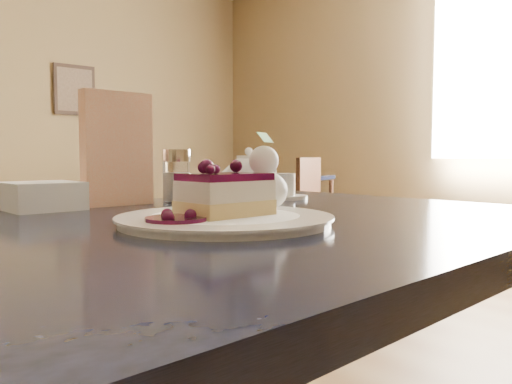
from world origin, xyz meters
TOP-DOWN VIEW (x-y plane):
  - main_table at (0.24, 0.02)m, footprint 1.27×0.89m
  - dessert_plate at (0.25, -0.03)m, footprint 0.30×0.30m
  - cheesecake_slice at (0.25, -0.03)m, footprint 0.13×0.09m
  - whipped_cream at (0.33, -0.02)m, footprint 0.07×0.07m
  - berry_sauce at (0.16, -0.05)m, footprint 0.08×0.08m
  - tea_set at (0.60, 0.34)m, footprint 0.16×0.24m
  - menu_card at (0.24, 0.33)m, footprint 0.14×0.04m
  - sugar_shaker at (0.37, 0.31)m, footprint 0.06×0.06m
  - napkin_stack at (0.10, 0.33)m, footprint 0.13×0.13m
  - bg_table_far_right at (2.76, 2.69)m, footprint 1.12×1.68m

SIDE VIEW (x-z plane):
  - bg_table_far_right at x=2.76m, z-range -0.50..0.62m
  - main_table at x=0.24m, z-range 0.30..1.07m
  - dessert_plate at x=0.25m, z-range 0.76..0.78m
  - berry_sauce at x=0.16m, z-range 0.78..0.78m
  - napkin_stack at x=0.10m, z-range 0.76..0.81m
  - cheesecake_slice at x=0.25m, z-range 0.77..0.84m
  - tea_set at x=0.60m, z-range 0.75..0.86m
  - whipped_cream at x=0.33m, z-range 0.77..0.84m
  - sugar_shaker at x=0.37m, z-range 0.76..0.88m
  - menu_card at x=0.24m, z-range 0.76..0.99m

